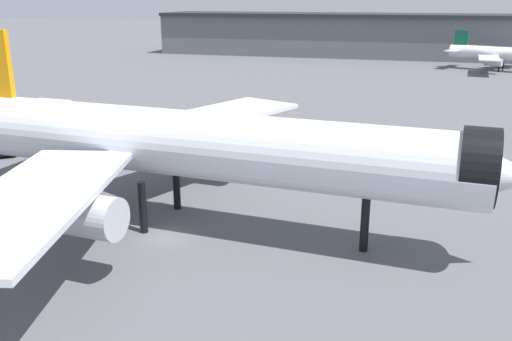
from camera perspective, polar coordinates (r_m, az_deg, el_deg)
The scene contains 5 objects.
ground at distance 53.58m, azimuth -9.26°, elevation -6.83°, with size 900.00×900.00×0.00m, color #56565B.
airliner_near_gate at distance 54.09m, azimuth -7.81°, elevation 2.67°, with size 63.51×57.95×18.57m.
airliner_far_taxiway at distance 186.66m, azimuth 24.44°, elevation 10.79°, with size 38.68×34.43×11.65m.
terminal_building at distance 218.81m, azimuth 17.60°, elevation 13.07°, with size 201.91×34.88×31.78m.
service_truck_front at distance 87.81m, azimuth -24.32°, elevation 2.55°, with size 5.40×5.62×3.00m.
Camera 1 is at (23.23, -43.08, 21.81)m, focal length 39.00 mm.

